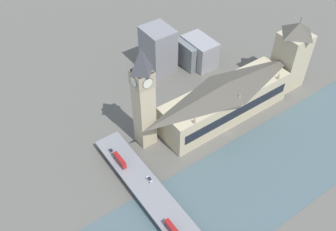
% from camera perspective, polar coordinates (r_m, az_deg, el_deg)
% --- Properties ---
extents(ground_plane, '(600.00, 600.00, 0.00)m').
position_cam_1_polar(ground_plane, '(247.61, 9.36, -2.76)').
color(ground_plane, '#605E56').
extents(river_water, '(59.09, 360.00, 0.30)m').
position_cam_1_polar(river_water, '(233.55, 15.24, -7.88)').
color(river_water, '#4C6066').
rests_on(river_water, ground_plane).
extents(parliament_hall, '(25.00, 93.16, 29.11)m').
position_cam_1_polar(parliament_hall, '(249.27, 8.75, 2.39)').
color(parliament_hall, '#C1B28E').
rests_on(parliament_hall, ground_plane).
extents(clock_tower, '(11.49, 11.49, 70.42)m').
position_cam_1_polar(clock_tower, '(214.16, -3.78, 2.92)').
color(clock_tower, '#C1B28E').
rests_on(clock_tower, ground_plane).
extents(victoria_tower, '(19.22, 19.22, 55.04)m').
position_cam_1_polar(victoria_tower, '(280.67, 18.26, 8.75)').
color(victoria_tower, '#C1B28E').
rests_on(victoria_tower, ground_plane).
extents(road_bridge, '(150.19, 15.99, 5.58)m').
position_cam_1_polar(road_bridge, '(199.85, 1.40, -16.50)').
color(road_bridge, slate).
rests_on(road_bridge, ground_plane).
extents(double_decker_bus_lead, '(11.28, 2.49, 4.96)m').
position_cam_1_polar(double_decker_bus_lead, '(221.04, -7.36, -6.75)').
color(double_decker_bus_lead, red).
rests_on(double_decker_bus_lead, road_bridge).
extents(double_decker_bus_rear, '(10.43, 2.64, 4.57)m').
position_cam_1_polar(double_decker_bus_rear, '(195.10, 0.63, -16.84)').
color(double_decker_bus_rear, red).
rests_on(double_decker_bus_rear, road_bridge).
extents(car_southbound_lead, '(4.67, 1.78, 1.37)m').
position_cam_1_polar(car_southbound_lead, '(213.79, -2.87, -9.66)').
color(car_southbound_lead, silver).
rests_on(car_southbound_lead, road_bridge).
extents(car_southbound_mid, '(4.28, 1.89, 1.46)m').
position_cam_1_polar(car_southbound_mid, '(229.00, -8.68, -5.33)').
color(car_southbound_mid, slate).
rests_on(car_southbound_mid, road_bridge).
extents(city_block_west, '(23.58, 20.25, 35.18)m').
position_cam_1_polar(city_block_west, '(286.66, -1.52, 10.03)').
color(city_block_west, gray).
rests_on(city_block_west, ground_plane).
extents(city_block_center, '(21.51, 14.70, 20.53)m').
position_cam_1_polar(city_block_center, '(295.54, 3.42, 9.41)').
color(city_block_center, slate).
rests_on(city_block_center, ground_plane).
extents(city_block_east, '(27.59, 17.31, 21.86)m').
position_cam_1_polar(city_block_east, '(296.71, 4.81, 9.64)').
color(city_block_east, '#939399').
rests_on(city_block_east, ground_plane).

